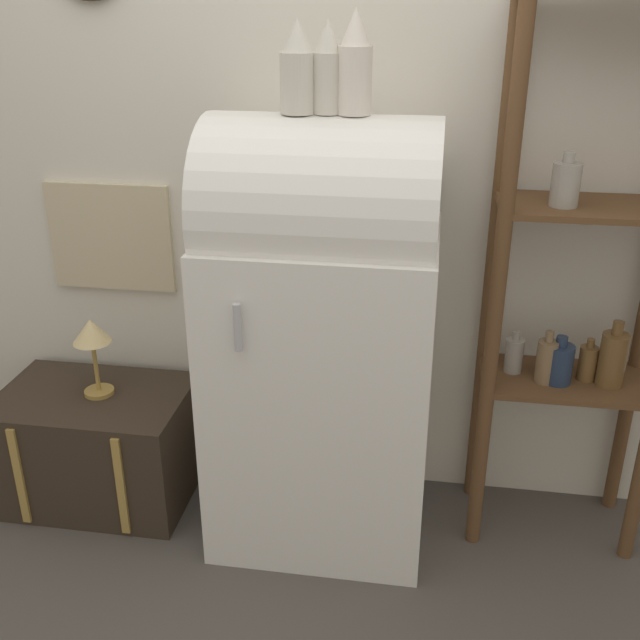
% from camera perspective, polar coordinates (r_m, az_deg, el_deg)
% --- Properties ---
extents(ground_plane, '(12.00, 12.00, 0.00)m').
position_cam_1_polar(ground_plane, '(2.76, -0.64, -18.02)').
color(ground_plane, '#4C4742').
extents(wall_back, '(7.00, 0.09, 2.70)m').
position_cam_1_polar(wall_back, '(2.67, 1.22, 13.25)').
color(wall_back, silver).
rests_on(wall_back, ground_plane).
extents(refrigerator, '(0.74, 0.64, 1.50)m').
position_cam_1_polar(refrigerator, '(2.53, 0.20, -1.07)').
color(refrigerator, white).
rests_on(refrigerator, ground_plane).
extents(suitcase_trunk, '(0.71, 0.49, 0.45)m').
position_cam_1_polar(suitcase_trunk, '(3.07, -16.54, -9.08)').
color(suitcase_trunk, '#33281E').
rests_on(suitcase_trunk, ground_plane).
extents(shelf_unit, '(0.58, 0.34, 1.84)m').
position_cam_1_polar(shelf_unit, '(2.57, 19.16, 3.25)').
color(shelf_unit, brown).
rests_on(shelf_unit, ground_plane).
extents(vase_left, '(0.11, 0.11, 0.27)m').
position_cam_1_polar(vase_left, '(2.31, -1.72, 18.50)').
color(vase_left, beige).
rests_on(vase_left, refrigerator).
extents(vase_center, '(0.09, 0.09, 0.27)m').
position_cam_1_polar(vase_center, '(2.31, 0.59, 18.50)').
color(vase_center, beige).
rests_on(vase_center, refrigerator).
extents(vase_right, '(0.10, 0.10, 0.30)m').
position_cam_1_polar(vase_right, '(2.29, 2.70, 18.79)').
color(vase_right, silver).
rests_on(vase_right, refrigerator).
extents(desk_lamp, '(0.14, 0.14, 0.31)m').
position_cam_1_polar(desk_lamp, '(2.85, -16.98, -1.31)').
color(desk_lamp, '#AD8942').
rests_on(desk_lamp, suitcase_trunk).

